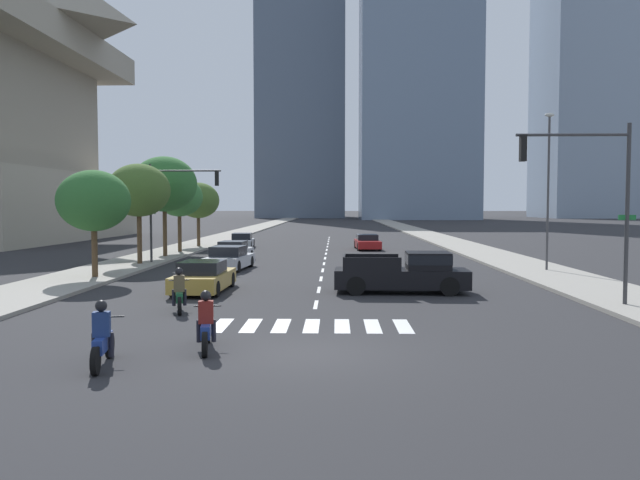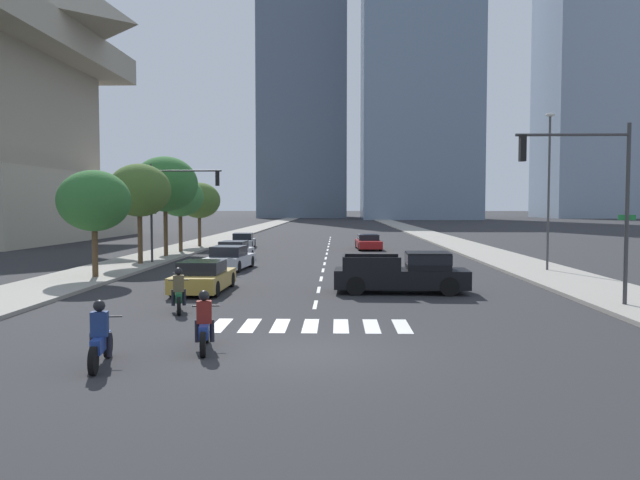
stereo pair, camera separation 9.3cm
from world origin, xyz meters
name	(u,v)px [view 1 (the left image)]	position (x,y,z in m)	size (l,w,h in m)	color
ground_plane	(306,353)	(0.00, 0.00, 0.00)	(800.00, 800.00, 0.00)	#28282B
sidewalk_east	(489,254)	(11.63, 30.00, 0.07)	(4.00, 260.00, 0.15)	gray
sidewalk_west	(165,254)	(-11.63, 30.00, 0.07)	(4.00, 260.00, 0.15)	gray
crosswalk_near	(312,326)	(0.00, 3.41, 0.00)	(5.85, 2.20, 0.01)	silver
lane_divider_center	(326,254)	(0.00, 31.41, 0.00)	(0.14, 50.00, 0.01)	silver
motorcycle_lead	(206,326)	(-2.48, 0.24, 0.58)	(0.71, 2.16, 1.49)	black
motorcycle_trailing	(103,340)	(-4.46, -1.38, 0.58)	(0.71, 2.15, 1.49)	black
motorcycle_third	(179,294)	(-4.55, 5.84, 0.58)	(0.86, 2.14, 1.49)	black
pickup_truck	(408,273)	(3.65, 10.56, 0.81)	(5.45, 2.10, 1.67)	black
sedan_silver_0	(242,241)	(-7.13, 37.56, 0.58)	(1.96, 4.33, 1.26)	#B7BABF
sedan_red_1	(367,242)	(3.29, 36.11, 0.57)	(2.05, 4.67, 1.21)	maroon
sedan_gold_2	(203,277)	(-4.75, 10.67, 0.60)	(2.00, 4.61, 1.29)	#B28E38
sedan_silver_3	(229,259)	(-5.21, 19.70, 0.60)	(2.31, 4.61, 1.32)	#B7BABF
sedan_silver_4	(234,252)	(-5.77, 24.68, 0.60)	(2.00, 4.42, 1.32)	#B7BABF
traffic_signal_near	(588,182)	(9.37, 6.86, 4.37)	(4.15, 0.28, 6.23)	#333335
traffic_signal_far	(177,195)	(-8.85, 22.65, 4.19)	(4.57, 0.28, 5.89)	#333335
street_lamp_east	(548,180)	(11.93, 18.58, 4.89)	(0.50, 0.24, 8.26)	#3F3F42
street_tree_nearest	(94,201)	(-10.83, 14.74, 3.78)	(3.44, 3.44, 5.10)	#4C3823
street_tree_second	(139,190)	(-10.83, 21.67, 4.44)	(3.65, 3.65, 5.86)	#4C3823
street_tree_third	(164,184)	(-10.83, 27.21, 4.99)	(4.37, 4.37, 6.71)	#4C3823
street_tree_fourth	(179,197)	(-10.83, 31.24, 4.19)	(3.43, 3.43, 5.51)	#4C3823
street_tree_fifth	(198,201)	(-10.83, 37.66, 3.98)	(3.52, 3.52, 5.34)	#4C3823
office_tower_left_skyline	(302,87)	(-9.30, 174.46, 38.92)	(25.22, 28.89, 87.74)	slate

